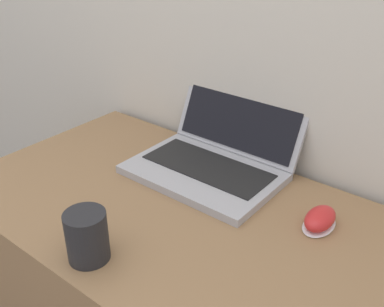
# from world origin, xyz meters

# --- Properties ---
(laptop) EXTENTS (0.37, 0.34, 0.23)m
(laptop) POSITION_xyz_m (-0.05, 0.50, 0.77)
(laptop) COLOR #ADADB2
(laptop) RESTS_ON desk
(drink_cup) EXTENTS (0.08, 0.08, 0.10)m
(drink_cup) POSITION_xyz_m (-0.03, 0.07, 0.77)
(drink_cup) COLOR #232326
(drink_cup) RESTS_ON desk
(computer_mouse) EXTENTS (0.06, 0.10, 0.04)m
(computer_mouse) POSITION_xyz_m (0.27, 0.43, 0.73)
(computer_mouse) COLOR white
(computer_mouse) RESTS_ON desk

